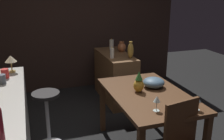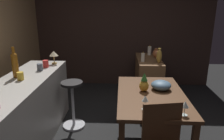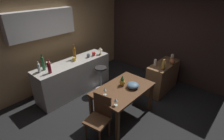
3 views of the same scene
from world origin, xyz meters
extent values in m
plane|color=black|center=(0.00, 0.00, 0.00)|extent=(9.00, 9.00, 0.00)
cube|color=#9E7A51|center=(0.00, 2.10, 1.30)|extent=(5.20, 0.10, 2.60)
cube|color=white|center=(-0.30, 1.98, 1.85)|extent=(1.70, 0.32, 0.64)
cube|color=#33231E|center=(2.55, 0.30, 1.30)|extent=(0.10, 4.40, 2.60)
cube|color=#56351E|center=(0.14, -0.26, 0.72)|extent=(1.31, 0.82, 0.04)
cube|color=#56351E|center=(-0.47, 0.11, 0.35)|extent=(0.06, 0.06, 0.70)
cube|color=#56351E|center=(0.74, 0.11, 0.35)|extent=(0.06, 0.06, 0.70)
cube|color=#56351E|center=(-0.47, -0.62, 0.35)|extent=(0.06, 0.06, 0.70)
cube|color=#56351E|center=(0.74, -0.62, 0.35)|extent=(0.06, 0.06, 0.70)
cube|color=#B2ADA3|center=(0.07, 1.36, 0.45)|extent=(2.10, 0.60, 0.90)
cube|color=brown|center=(1.71, -0.41, 0.41)|extent=(1.10, 0.44, 0.82)
cube|color=#56351E|center=(-0.68, -0.31, 0.44)|extent=(0.46, 0.46, 0.04)
cube|color=#56351E|center=(-0.50, -0.27, 0.68)|extent=(0.10, 0.38, 0.47)
cylinder|color=#56351E|center=(-0.81, -0.49, 0.21)|extent=(0.04, 0.04, 0.42)
cylinder|color=#56351E|center=(-0.87, -0.18, 0.21)|extent=(0.04, 0.04, 0.42)
cylinder|color=#56351E|center=(-0.49, -0.43, 0.21)|extent=(0.04, 0.04, 0.42)
cylinder|color=#56351E|center=(-0.55, -0.12, 0.21)|extent=(0.04, 0.04, 0.42)
cylinder|color=#262323|center=(0.56, 0.84, 0.70)|extent=(0.32, 0.32, 0.04)
cylinder|color=silver|center=(0.56, 0.84, 0.35)|extent=(0.04, 0.04, 0.68)
cylinder|color=silver|center=(0.56, 0.84, 0.01)|extent=(0.34, 0.34, 0.03)
cylinder|color=silver|center=(-0.39, -0.51, 0.74)|extent=(0.07, 0.07, 0.00)
cylinder|color=silver|center=(-0.39, -0.51, 0.79)|extent=(0.01, 0.01, 0.08)
cone|color=silver|center=(-0.39, -0.51, 0.86)|extent=(0.07, 0.07, 0.06)
cylinder|color=silver|center=(-0.29, -0.13, 0.74)|extent=(0.07, 0.07, 0.00)
cylinder|color=silver|center=(-0.29, -0.13, 0.79)|extent=(0.01, 0.01, 0.09)
cone|color=silver|center=(-0.29, -0.13, 0.86)|extent=(0.07, 0.07, 0.06)
ellipsoid|color=gold|center=(0.21, -0.17, 0.81)|extent=(0.12, 0.12, 0.14)
cone|color=#2D6B28|center=(0.21, -0.17, 0.93)|extent=(0.08, 0.08, 0.10)
ellipsoid|color=slate|center=(0.29, -0.40, 0.80)|extent=(0.26, 0.26, 0.12)
cylinder|color=#1E592D|center=(-0.67, 1.47, 1.05)|extent=(0.07, 0.07, 0.30)
sphere|color=#1E592D|center=(-0.67, 1.47, 1.20)|extent=(0.07, 0.07, 0.07)
cylinder|color=#1E592D|center=(-0.67, 1.47, 1.25)|extent=(0.03, 0.03, 0.08)
cylinder|color=#8C5114|center=(0.22, 1.47, 1.04)|extent=(0.08, 0.08, 0.28)
sphere|color=#8C5114|center=(0.22, 1.47, 1.18)|extent=(0.08, 0.08, 0.08)
cylinder|color=#8C5114|center=(0.22, 1.47, 1.25)|extent=(0.04, 0.04, 0.09)
cylinder|color=maroon|center=(-0.66, 1.23, 1.01)|extent=(0.08, 0.08, 0.23)
sphere|color=maroon|center=(-0.66, 1.23, 1.13)|extent=(0.08, 0.08, 0.08)
cylinder|color=maroon|center=(-0.66, 1.23, 1.19)|extent=(0.03, 0.03, 0.08)
cylinder|color=silver|center=(-0.80, 1.43, 1.00)|extent=(0.07, 0.07, 0.19)
sphere|color=silver|center=(-0.80, 1.43, 1.09)|extent=(0.07, 0.07, 0.07)
cylinder|color=silver|center=(-0.80, 1.43, 1.14)|extent=(0.02, 0.02, 0.05)
cylinder|color=beige|center=(-0.49, 1.60, 0.95)|extent=(0.09, 0.09, 0.11)
torus|color=beige|center=(-0.43, 1.60, 0.96)|extent=(0.05, 0.01, 0.05)
cylinder|color=gold|center=(0.12, 1.36, 0.95)|extent=(0.08, 0.08, 0.10)
torus|color=gold|center=(0.17, 1.36, 0.96)|extent=(0.05, 0.01, 0.05)
cylinder|color=red|center=(0.71, 1.26, 0.95)|extent=(0.08, 0.08, 0.11)
torus|color=red|center=(0.77, 1.26, 0.96)|extent=(0.05, 0.01, 0.05)
cylinder|color=#515660|center=(0.53, 1.28, 0.95)|extent=(0.08, 0.08, 0.10)
torus|color=#515660|center=(0.58, 1.28, 0.96)|extent=(0.05, 0.01, 0.05)
cylinder|color=#A58447|center=(0.91, 1.19, 0.91)|extent=(0.08, 0.08, 0.02)
cylinder|color=#A58447|center=(0.91, 1.19, 0.98)|extent=(0.02, 0.02, 0.11)
cone|color=beige|center=(0.91, 1.19, 1.07)|extent=(0.14, 0.14, 0.08)
cylinder|color=white|center=(2.04, -0.46, 0.91)|extent=(0.07, 0.07, 0.18)
ellipsoid|color=yellow|center=(2.04, -0.46, 1.01)|extent=(0.01, 0.01, 0.03)
cylinder|color=white|center=(1.45, -0.27, 0.90)|extent=(0.06, 0.06, 0.16)
ellipsoid|color=yellow|center=(1.45, -0.27, 0.99)|extent=(0.01, 0.01, 0.03)
ellipsoid|color=#B26038|center=(1.80, -0.56, 0.90)|extent=(0.14, 0.14, 0.16)
cylinder|color=#B26038|center=(1.80, -0.56, 0.99)|extent=(0.08, 0.08, 0.02)
ellipsoid|color=#B78C38|center=(1.35, -0.54, 0.94)|extent=(0.10, 0.10, 0.25)
cylinder|color=#B78C38|center=(1.35, -0.54, 1.08)|extent=(0.05, 0.05, 0.02)
camera|label=1|loc=(-2.30, 1.00, 1.87)|focal=41.60mm
camera|label=2|loc=(-2.30, 0.12, 1.76)|focal=33.83mm
camera|label=3|loc=(-2.30, -2.11, 2.71)|focal=27.46mm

